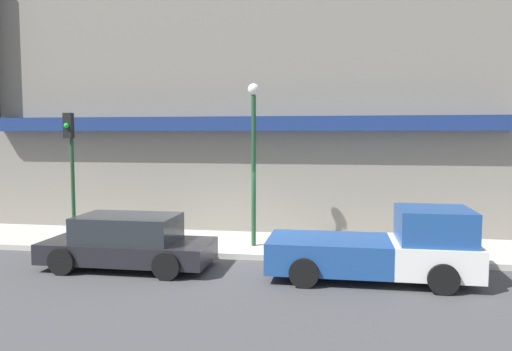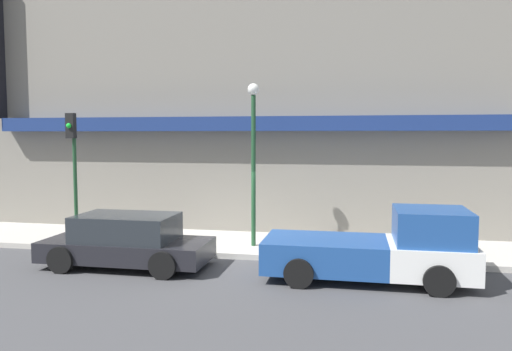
{
  "view_description": "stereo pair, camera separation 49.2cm",
  "coord_description": "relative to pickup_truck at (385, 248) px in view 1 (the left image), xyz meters",
  "views": [
    {
      "loc": [
        3.57,
        -14.05,
        3.65
      ],
      "look_at": [
        1.01,
        1.35,
        2.37
      ],
      "focal_mm": 35.0,
      "sensor_mm": 36.0,
      "label": 1
    },
    {
      "loc": [
        4.06,
        -13.96,
        3.65
      ],
      "look_at": [
        1.01,
        1.35,
        2.37
      ],
      "focal_mm": 35.0,
      "sensor_mm": 36.0,
      "label": 2
    }
  ],
  "objects": [
    {
      "name": "sidewalk",
      "position": [
        -4.75,
        3.05,
        -0.72
      ],
      "size": [
        36.0,
        3.38,
        0.17
      ],
      "color": "#B7B2A8",
      "rests_on": "ground"
    },
    {
      "name": "building",
      "position": [
        -4.76,
        6.23,
        4.88
      ],
      "size": [
        19.8,
        3.8,
        11.4
      ],
      "color": "gray",
      "rests_on": "ground"
    },
    {
      "name": "ground_plane",
      "position": [
        -4.75,
        1.37,
        -0.8
      ],
      "size": [
        80.0,
        80.0,
        0.0
      ],
      "primitive_type": "plane",
      "color": "#424244"
    },
    {
      "name": "parked_car",
      "position": [
        -6.83,
        0.0,
        -0.09
      ],
      "size": [
        4.59,
        2.1,
        1.46
      ],
      "rotation": [
        0.0,
        0.0,
        0.01
      ],
      "color": "black",
      "rests_on": "ground"
    },
    {
      "name": "traffic_light",
      "position": [
        -9.58,
        1.98,
        2.2
      ],
      "size": [
        0.28,
        0.42,
        4.16
      ],
      "color": "#1E4728",
      "rests_on": "sidewalk"
    },
    {
      "name": "pickup_truck",
      "position": [
        0.0,
        0.0,
        0.0
      ],
      "size": [
        5.12,
        2.22,
        1.84
      ],
      "rotation": [
        0.0,
        0.0,
        0.02
      ],
      "color": "white",
      "rests_on": "ground"
    },
    {
      "name": "street_lamp",
      "position": [
        -3.77,
        2.53,
        2.56
      ],
      "size": [
        0.36,
        0.36,
        5.05
      ],
      "color": "#1E4728",
      "rests_on": "sidewalk"
    },
    {
      "name": "fire_hydrant",
      "position": [
        -1.78,
        2.05,
        -0.32
      ],
      "size": [
        0.19,
        0.19,
        0.64
      ],
      "color": "#196633",
      "rests_on": "sidewalk"
    }
  ]
}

